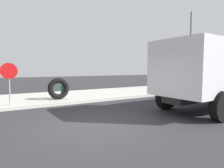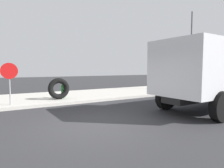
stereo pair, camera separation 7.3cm
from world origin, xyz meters
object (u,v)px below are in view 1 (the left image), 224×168
loose_tire (59,89)px  dump_truck_blue (218,75)px  fire_hydrant (63,91)px  street_light_pole (190,51)px  stop_sign (9,76)px

loose_tire → dump_truck_blue: bearing=-43.9°
fire_hydrant → street_light_pole: (10.68, -0.54, 2.77)m
loose_tire → dump_truck_blue: size_ratio=0.17×
loose_tire → street_light_pole: street_light_pole is taller
fire_hydrant → stop_sign: (-2.78, -0.83, 0.95)m
fire_hydrant → street_light_pole: size_ratio=0.13×
street_light_pole → dump_truck_blue: bearing=-133.3°
dump_truck_blue → street_light_pole: bearing=46.7°
stop_sign → street_light_pole: (13.46, 0.29, 1.82)m
stop_sign → dump_truck_blue: bearing=-31.6°
loose_tire → street_light_pole: bearing=-1.3°
stop_sign → street_light_pole: 13.58m
fire_hydrant → dump_truck_blue: (5.58, -5.96, 1.02)m
dump_truck_blue → street_light_pole: 7.65m
fire_hydrant → stop_sign: stop_sign is taller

